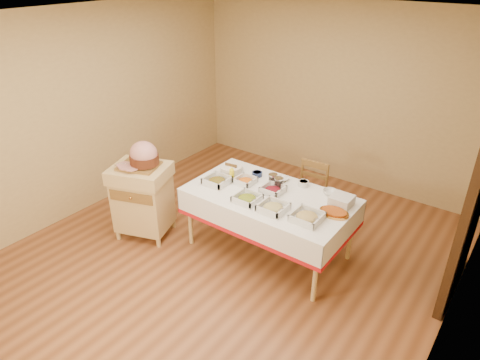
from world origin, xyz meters
name	(u,v)px	position (x,y,z in m)	size (l,w,h in m)	color
room_shell	(231,152)	(0.00, 0.00, 1.30)	(5.00, 5.00, 5.00)	brown
doorway	(479,196)	(2.20, 0.90, 1.11)	(0.09, 1.10, 2.20)	black
dining_table	(269,207)	(0.30, 0.30, 0.60)	(1.82, 1.02, 0.76)	#DABA78
butcher_cart	(143,197)	(-1.12, -0.29, 0.52)	(0.79, 0.73, 0.92)	#DABA78
dining_chair	(309,196)	(0.42, 1.03, 0.44)	(0.42, 0.40, 0.86)	brown
ham_on_board	(143,156)	(-1.07, -0.25, 1.05)	(0.47, 0.45, 0.31)	brown
serving_dish_a	(217,181)	(-0.32, 0.15, 0.80)	(0.27, 0.27, 0.12)	silver
serving_dish_b	(247,198)	(0.19, 0.03, 0.79)	(0.26, 0.26, 0.10)	silver
serving_dish_c	(273,207)	(0.51, 0.04, 0.80)	(0.27, 0.27, 0.11)	silver
serving_dish_d	(307,217)	(0.88, 0.09, 0.80)	(0.29, 0.29, 0.11)	silver
serving_dish_e	(245,181)	(-0.06, 0.35, 0.79)	(0.23, 0.22, 0.10)	silver
serving_dish_f	(273,190)	(0.31, 0.36, 0.80)	(0.24, 0.23, 0.11)	silver
small_bowl_left	(238,169)	(-0.31, 0.55, 0.79)	(0.12, 0.12, 0.05)	silver
small_bowl_mid	(257,174)	(-0.06, 0.59, 0.79)	(0.12, 0.12, 0.05)	navy
small_bowl_right	(303,183)	(0.50, 0.69, 0.79)	(0.12, 0.12, 0.06)	silver
bowl_white_imported	(283,179)	(0.24, 0.67, 0.78)	(0.14, 0.14, 0.03)	silver
bowl_small_imported	(330,192)	(0.83, 0.70, 0.78)	(0.15, 0.15, 0.05)	silver
preserve_jar_left	(273,180)	(0.21, 0.51, 0.82)	(0.11, 0.11, 0.13)	silver
preserve_jar_right	(279,184)	(0.31, 0.47, 0.82)	(0.10, 0.10, 0.13)	silver
mustard_bottle	(232,174)	(-0.24, 0.33, 0.84)	(0.05, 0.05, 0.17)	yellow
bread_basket	(231,170)	(-0.35, 0.46, 0.81)	(0.26, 0.26, 0.11)	white
plate_stack	(341,201)	(1.03, 0.55, 0.81)	(0.22, 0.22, 0.11)	silver
brass_platter	(334,212)	(1.05, 0.35, 0.78)	(0.31, 0.22, 0.04)	gold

